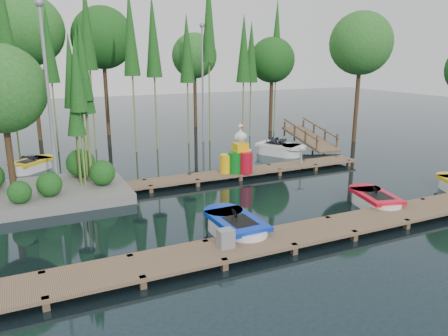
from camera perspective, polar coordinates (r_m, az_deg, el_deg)
name	(u,v)px	position (r m, az deg, el deg)	size (l,w,h in m)	color
ground_plane	(218,200)	(16.72, -0.82, -4.23)	(90.00, 90.00, 0.00)	#1B2B32
near_dock	(282,238)	(12.95, 7.58, -9.03)	(18.00, 1.50, 0.50)	brown
far_dock	(215,176)	(19.22, -1.20, -0.99)	(15.00, 1.20, 0.50)	brown
island	(26,116)	(17.83, -24.45, 6.18)	(6.20, 4.20, 6.75)	slate
tree_screen	(102,41)	(25.41, -15.68, 15.71)	(34.42, 18.53, 10.31)	#422D1C
lamp_island	(48,87)	(16.97, -22.05, 9.73)	(0.30, 0.30, 7.25)	gray
lamp_rear	(202,74)	(27.53, -2.83, 12.23)	(0.30, 0.30, 7.25)	gray
ramp	(310,138)	(26.49, 11.16, 3.87)	(1.50, 3.94, 1.49)	brown
boat_blue	(236,228)	(13.46, 1.54, -7.78)	(1.32, 2.80, 0.93)	white
boat_red	(375,201)	(16.77, 19.14, -4.12)	(1.69, 2.72, 0.85)	white
boat_yellow_far	(32,165)	(22.85, -23.78, 0.35)	(2.52, 2.47, 1.22)	white
boat_white_far	(279,149)	(24.43, 7.23, 2.47)	(2.57, 3.18, 1.37)	white
utility_cabinet	(226,238)	(12.00, 0.23, -9.19)	(0.42, 0.35, 0.51)	gray
yellow_barrel	(226,164)	(19.32, 0.29, 0.57)	(0.55, 0.55, 0.82)	yellow
drum_cluster	(241,158)	(19.43, 2.29, 1.31)	(1.25, 1.14, 2.15)	#0B6B19
seagull_post	(301,152)	(21.28, 10.08, 2.10)	(0.53, 0.29, 0.85)	gray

